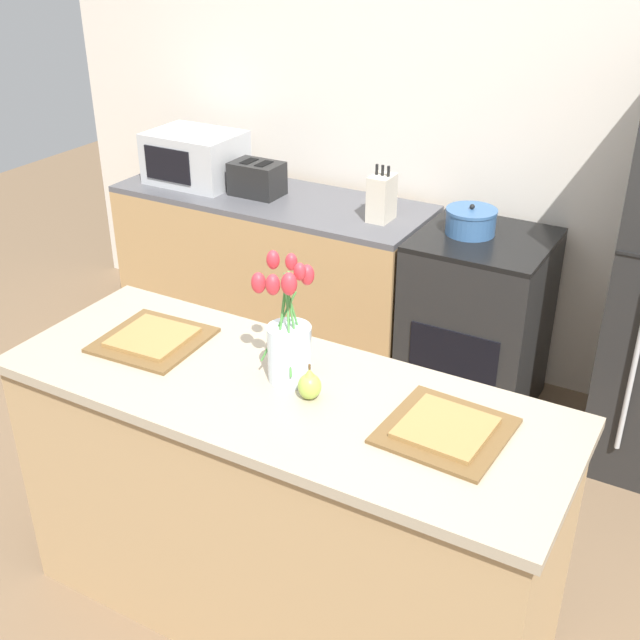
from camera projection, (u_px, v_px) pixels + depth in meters
name	position (u px, v px, depth m)	size (l,w,h in m)	color
ground_plane	(286.00, 609.00, 2.87)	(10.00, 10.00, 0.00)	brown
back_wall	(503.00, 115.00, 3.78)	(5.20, 0.08, 2.70)	silver
kitchen_island	(283.00, 507.00, 2.65)	(1.80, 0.66, 0.94)	tan
back_counter	(273.00, 274.00, 4.36)	(1.68, 0.60, 0.89)	tan
stove_range	(476.00, 323.00, 3.85)	(0.60, 0.61, 0.89)	black
flower_vase	(287.00, 339.00, 2.42)	(0.17, 0.18, 0.41)	silver
pear_figurine	(309.00, 385.00, 2.37)	(0.07, 0.07, 0.12)	#9EBC47
plate_setting_left	(153.00, 339.00, 2.69)	(0.35, 0.35, 0.02)	brown
plate_setting_right	(446.00, 430.00, 2.23)	(0.35, 0.35, 0.02)	brown
toaster	(257.00, 179.00, 4.13)	(0.28, 0.18, 0.17)	black
cooking_pot	(471.00, 221.00, 3.66)	(0.23, 0.23, 0.14)	#386093
microwave	(195.00, 157.00, 4.29)	(0.48, 0.37, 0.27)	#B7BABC
knife_block	(382.00, 198.00, 3.79)	(0.10, 0.14, 0.27)	beige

